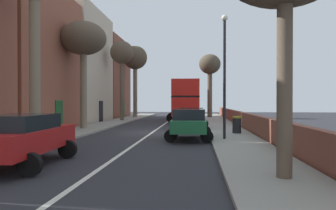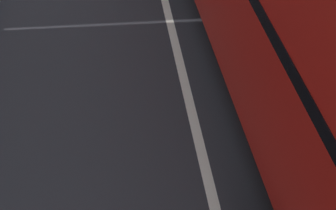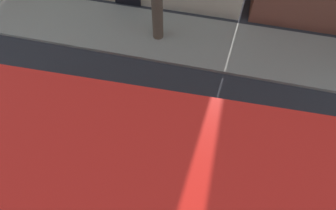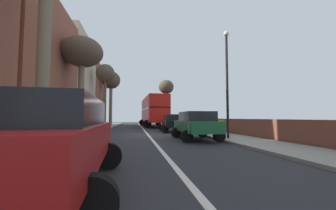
# 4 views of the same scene
# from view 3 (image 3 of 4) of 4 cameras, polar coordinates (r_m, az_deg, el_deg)

# --- Properties ---
(double_decker_bus) EXTENTS (3.84, 11.21, 4.06)m
(double_decker_bus) POSITION_cam_3_polar(r_m,az_deg,el_deg) (5.85, -5.07, -16.70)
(double_decker_bus) COLOR red
(double_decker_bus) RESTS_ON ground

